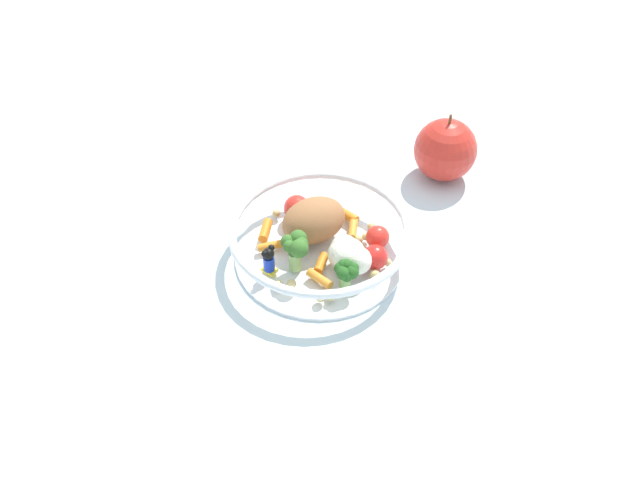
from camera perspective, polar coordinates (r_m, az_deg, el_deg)
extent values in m
plane|color=silver|center=(0.76, -1.02, -2.11)|extent=(2.40, 2.40, 0.00)
cylinder|color=white|center=(0.77, 0.00, -1.17)|extent=(0.20, 0.20, 0.01)
torus|color=white|center=(0.74, 0.00, 0.97)|extent=(0.21, 0.21, 0.01)
ellipsoid|color=#9E663D|center=(0.77, -0.54, 1.72)|extent=(0.10, 0.09, 0.05)
cylinder|color=#8EB766|center=(0.74, -2.19, -1.79)|extent=(0.01, 0.01, 0.02)
sphere|color=#386B28|center=(0.73, -1.91, 0.11)|extent=(0.02, 0.02, 0.02)
sphere|color=#386B28|center=(0.73, -2.82, -0.15)|extent=(0.02, 0.02, 0.02)
sphere|color=#386B28|center=(0.72, -2.68, -0.56)|extent=(0.01, 0.01, 0.01)
sphere|color=#386B28|center=(0.72, -2.02, -0.72)|extent=(0.02, 0.02, 0.02)
sphere|color=#386B28|center=(0.72, -1.85, -0.31)|extent=(0.02, 0.02, 0.02)
cylinder|color=#7FAD5B|center=(0.72, 2.20, -3.64)|extent=(0.01, 0.01, 0.02)
sphere|color=#23561E|center=(0.71, 2.36, -2.21)|extent=(0.01, 0.01, 0.01)
sphere|color=#23561E|center=(0.71, 2.07, -2.26)|extent=(0.01, 0.01, 0.01)
sphere|color=#23561E|center=(0.71, 1.72, -2.47)|extent=(0.01, 0.01, 0.01)
sphere|color=#23561E|center=(0.71, 1.90, -2.73)|extent=(0.01, 0.01, 0.01)
sphere|color=#23561E|center=(0.70, 2.04, -2.92)|extent=(0.01, 0.01, 0.01)
sphere|color=#23561E|center=(0.71, 2.37, -3.22)|extent=(0.01, 0.01, 0.01)
sphere|color=#23561E|center=(0.71, 2.77, -2.80)|extent=(0.02, 0.02, 0.02)
sphere|color=#23561E|center=(0.71, 2.92, -2.43)|extent=(0.01, 0.01, 0.01)
sphere|color=silver|center=(0.74, 2.61, -1.21)|extent=(0.03, 0.03, 0.03)
sphere|color=silver|center=(0.74, 2.13, -0.76)|extent=(0.03, 0.03, 0.03)
sphere|color=silver|center=(0.74, 2.00, -1.25)|extent=(0.03, 0.03, 0.03)
sphere|color=silver|center=(0.73, 2.39, -1.50)|extent=(0.04, 0.04, 0.04)
sphere|color=silver|center=(0.73, 3.26, -1.85)|extent=(0.03, 0.03, 0.03)
sphere|color=silver|center=(0.74, 2.80, -0.95)|extent=(0.03, 0.03, 0.03)
cube|color=yellow|center=(0.75, -4.42, -2.60)|extent=(0.02, 0.02, 0.00)
cylinder|color=#1933B2|center=(0.74, -4.46, -2.02)|extent=(0.02, 0.02, 0.02)
sphere|color=black|center=(0.73, -4.52, -1.21)|extent=(0.01, 0.01, 0.01)
sphere|color=black|center=(0.72, -4.84, -1.21)|extent=(0.01, 0.01, 0.01)
sphere|color=black|center=(0.73, -4.26, -0.69)|extent=(0.01, 0.01, 0.01)
cylinder|color=orange|center=(0.79, -4.76, 0.85)|extent=(0.03, 0.02, 0.01)
cylinder|color=orange|center=(0.75, 0.11, -2.02)|extent=(0.03, 0.01, 0.01)
cylinder|color=orange|center=(0.80, 2.53, 2.09)|extent=(0.02, 0.03, 0.01)
cylinder|color=orange|center=(0.77, -4.17, -0.44)|extent=(0.03, 0.03, 0.01)
cylinder|color=orange|center=(0.79, 2.89, 1.05)|extent=(0.04, 0.02, 0.01)
cylinder|color=orange|center=(0.73, -0.03, -3.39)|extent=(0.02, 0.03, 0.01)
sphere|color=red|center=(0.74, 4.83, -1.49)|extent=(0.03, 0.03, 0.03)
sphere|color=red|center=(0.80, -2.02, 2.80)|extent=(0.03, 0.03, 0.03)
sphere|color=red|center=(0.77, 5.03, 0.25)|extent=(0.03, 0.03, 0.03)
sphere|color=#D1B775|center=(0.72, -3.60, -3.89)|extent=(0.01, 0.01, 0.01)
sphere|color=tan|center=(0.73, 4.77, -3.07)|extent=(0.01, 0.01, 0.01)
sphere|color=tan|center=(0.81, -3.81, 2.33)|extent=(0.01, 0.01, 0.01)
sphere|color=tan|center=(0.79, 4.51, 1.16)|extent=(0.01, 0.01, 0.01)
sphere|color=tan|center=(0.71, 0.03, -4.96)|extent=(0.01, 0.01, 0.01)
sphere|color=#D1B775|center=(0.73, -2.70, -3.76)|extent=(0.01, 0.01, 0.01)
sphere|color=#D1B775|center=(0.71, 0.92, -4.97)|extent=(0.01, 0.01, 0.01)
sphere|color=tan|center=(0.77, 3.37, 0.03)|extent=(0.01, 0.01, 0.01)
sphere|color=tan|center=(0.79, -2.78, 1.46)|extent=(0.01, 0.01, 0.01)
sphere|color=#D1B775|center=(0.75, 5.90, -1.95)|extent=(0.01, 0.01, 0.01)
sphere|color=#D1B775|center=(0.78, 4.00, 0.31)|extent=(0.01, 0.01, 0.01)
sphere|color=red|center=(0.88, 10.84, 7.71)|extent=(0.08, 0.08, 0.08)
cylinder|color=brown|center=(0.85, 11.26, 10.28)|extent=(0.00, 0.00, 0.01)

